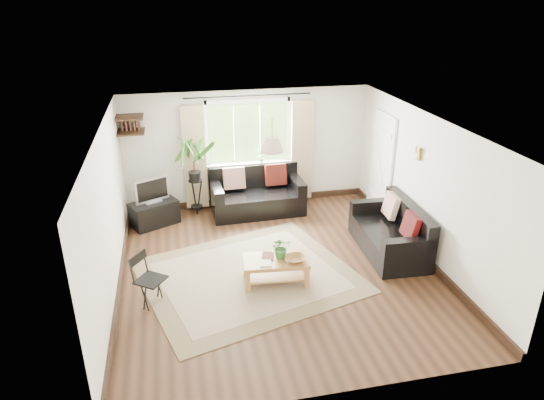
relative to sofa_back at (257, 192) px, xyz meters
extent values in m
plane|color=black|center=(-0.08, -2.23, -0.43)|extent=(5.50, 5.50, 0.00)
plane|color=white|center=(-0.08, -2.23, 1.97)|extent=(5.50, 5.50, 0.00)
cube|color=white|center=(-0.08, 0.52, 0.77)|extent=(5.00, 0.02, 2.40)
cube|color=white|center=(-0.08, -4.98, 0.77)|extent=(5.00, 0.02, 2.40)
cube|color=white|center=(-2.58, -2.23, 0.77)|extent=(0.02, 5.50, 2.40)
cube|color=white|center=(2.42, -2.23, 0.77)|extent=(0.02, 5.50, 2.40)
cube|color=beige|center=(-0.58, -2.37, -0.42)|extent=(3.79, 3.48, 0.02)
cube|color=silver|center=(2.39, -0.53, 0.57)|extent=(0.06, 0.96, 2.06)
imported|color=#2E6428|center=(-0.10, -2.58, 0.14)|extent=(0.31, 0.28, 0.34)
imported|color=brown|center=(0.09, -2.73, 0.01)|extent=(0.33, 0.33, 0.08)
imported|color=white|center=(-0.45, -2.68, -0.01)|extent=(0.21, 0.26, 0.02)
imported|color=brown|center=(-0.38, -2.49, -0.01)|extent=(0.23, 0.28, 0.02)
cube|color=black|center=(-2.05, -0.15, -0.20)|extent=(1.00, 0.83, 0.47)
imported|color=#2D6023|center=(0.17, 0.40, 0.63)|extent=(0.14, 0.10, 0.27)
camera|label=1|loc=(-1.59, -8.89, 3.76)|focal=32.00mm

